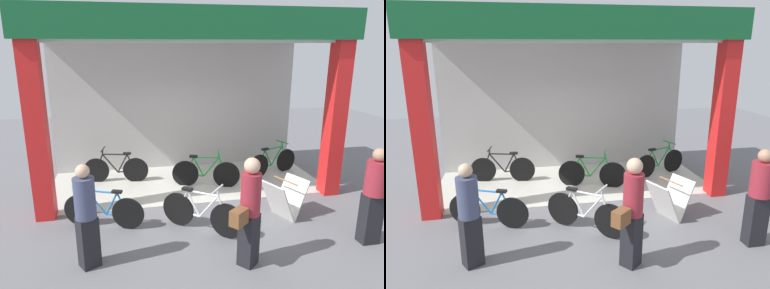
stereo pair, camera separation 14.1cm
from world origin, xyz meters
TOP-DOWN VIEW (x-y plane):
  - ground_plane at (0.00, 0.00)m, footprint 20.95×20.95m
  - shop_facade at (0.00, 1.47)m, footprint 6.67×2.86m
  - bicycle_inside_0 at (2.29, 1.37)m, footprint 1.49×0.58m
  - bicycle_inside_1 at (0.38, 0.90)m, footprint 1.56×0.55m
  - bicycle_inside_2 at (-1.70, 1.63)m, footprint 1.57×0.43m
  - bicycle_parked_0 at (-0.18, -1.13)m, footprint 1.28×1.08m
  - bicycle_parked_1 at (-1.93, -0.62)m, footprint 1.47×0.59m
  - sandwich_board_sign at (1.52, -0.93)m, footprint 0.93×0.82m
  - pedestrian_1 at (0.27, -2.28)m, footprint 0.61×0.56m
  - pedestrian_2 at (-2.11, -1.82)m, footprint 0.43×0.43m
  - pedestrian_3 at (2.57, -2.07)m, footprint 0.65×0.35m

SIDE VIEW (x-z plane):
  - ground_plane at x=0.00m, z-range 0.00..0.00m
  - bicycle_parked_1 at x=-1.93m, z-range -0.09..0.77m
  - bicycle_inside_0 at x=2.29m, z-range -0.09..0.78m
  - bicycle_inside_2 at x=-1.70m, z-range -0.09..0.78m
  - bicycle_inside_1 at x=0.38m, z-range -0.09..0.80m
  - bicycle_parked_0 at x=-0.18m, z-range -0.09..0.81m
  - sandwich_board_sign at x=1.52m, z-range 0.00..0.79m
  - pedestrian_2 at x=-2.11m, z-range 0.02..1.67m
  - pedestrian_3 at x=2.57m, z-range 0.03..1.72m
  - pedestrian_1 at x=0.27m, z-range 0.03..1.77m
  - shop_facade at x=0.00m, z-range 0.18..4.17m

